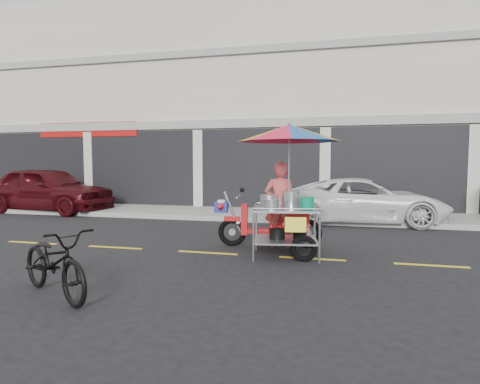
% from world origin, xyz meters
% --- Properties ---
extents(ground, '(90.00, 90.00, 0.00)m').
position_xyz_m(ground, '(0.00, 0.00, 0.00)').
color(ground, black).
extents(sidewalk, '(45.00, 3.00, 0.15)m').
position_xyz_m(sidewalk, '(0.00, 5.50, 0.07)').
color(sidewalk, gray).
rests_on(sidewalk, ground).
extents(shophouse_block, '(36.00, 8.11, 10.40)m').
position_xyz_m(shophouse_block, '(2.82, 10.59, 4.24)').
color(shophouse_block, beige).
rests_on(shophouse_block, ground).
extents(centerline, '(42.00, 0.10, 0.01)m').
position_xyz_m(centerline, '(0.00, 0.00, 0.00)').
color(centerline, gold).
rests_on(centerline, ground).
extents(maroon_sedan, '(4.81, 2.24, 1.59)m').
position_xyz_m(maroon_sedan, '(-9.45, 4.70, 0.80)').
color(maroon_sedan, '#3C080D').
rests_on(maroon_sedan, ground).
extents(white_pickup, '(4.77, 2.42, 1.29)m').
position_xyz_m(white_pickup, '(1.15, 4.70, 0.65)').
color(white_pickup, white).
rests_on(white_pickup, ground).
extents(near_bicycle, '(1.84, 1.39, 0.92)m').
position_xyz_m(near_bicycle, '(-3.14, -2.87, 0.46)').
color(near_bicycle, black).
rests_on(near_bicycle, ground).
extents(food_vendor_rig, '(2.71, 2.18, 2.52)m').
position_xyz_m(food_vendor_rig, '(-0.58, 0.42, 1.58)').
color(food_vendor_rig, black).
rests_on(food_vendor_rig, ground).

